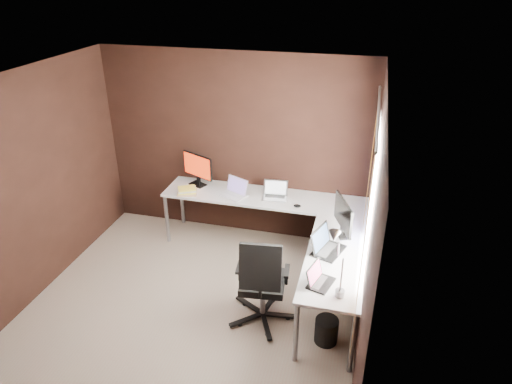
{
  "coord_description": "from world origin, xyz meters",
  "views": [
    {
      "loc": [
        1.67,
        -3.6,
        3.45
      ],
      "look_at": [
        0.5,
        0.95,
        1.06
      ],
      "focal_mm": 32.0,
      "sensor_mm": 36.0,
      "label": 1
    }
  ],
  "objects_px": {
    "laptop_silver": "(275,194)",
    "wastebasket": "(326,330)",
    "drawer_pedestal": "(333,249)",
    "laptop_black_big": "(325,246)",
    "desk_lamp": "(336,254)",
    "office_chair": "(262,296)",
    "book_stack": "(187,191)",
    "monitor_right": "(343,216)",
    "laptop_white": "(234,192)",
    "monitor_left": "(198,168)",
    "laptop_black_small": "(318,279)"
  },
  "relations": [
    {
      "from": "laptop_black_big",
      "to": "office_chair",
      "type": "bearing_deg",
      "value": 142.9
    },
    {
      "from": "book_stack",
      "to": "laptop_white",
      "type": "bearing_deg",
      "value": 10.38
    },
    {
      "from": "monitor_left",
      "to": "laptop_black_big",
      "type": "bearing_deg",
      "value": -7.41
    },
    {
      "from": "laptop_white",
      "to": "monitor_left",
      "type": "bearing_deg",
      "value": -172.53
    },
    {
      "from": "laptop_black_small",
      "to": "office_chair",
      "type": "xyz_separation_m",
      "value": [
        -0.58,
        0.17,
        -0.46
      ]
    },
    {
      "from": "monitor_left",
      "to": "desk_lamp",
      "type": "xyz_separation_m",
      "value": [
        2.01,
        -1.8,
        0.15
      ]
    },
    {
      "from": "office_chair",
      "to": "book_stack",
      "type": "bearing_deg",
      "value": 129.73
    },
    {
      "from": "book_stack",
      "to": "office_chair",
      "type": "bearing_deg",
      "value": -43.6
    },
    {
      "from": "laptop_silver",
      "to": "desk_lamp",
      "type": "xyz_separation_m",
      "value": [
        0.92,
        -1.7,
        0.35
      ]
    },
    {
      "from": "laptop_silver",
      "to": "wastebasket",
      "type": "xyz_separation_m",
      "value": [
        0.89,
        -1.6,
        -0.64
      ]
    },
    {
      "from": "laptop_white",
      "to": "wastebasket",
      "type": "height_order",
      "value": "laptop_white"
    },
    {
      "from": "wastebasket",
      "to": "laptop_black_small",
      "type": "bearing_deg",
      "value": -166.76
    },
    {
      "from": "book_stack",
      "to": "office_chair",
      "type": "xyz_separation_m",
      "value": [
        1.33,
        -1.26,
        -0.46
      ]
    },
    {
      "from": "drawer_pedestal",
      "to": "book_stack",
      "type": "height_order",
      "value": "book_stack"
    },
    {
      "from": "book_stack",
      "to": "desk_lamp",
      "type": "relative_size",
      "value": 0.47
    },
    {
      "from": "monitor_right",
      "to": "book_stack",
      "type": "height_order",
      "value": "monitor_right"
    },
    {
      "from": "wastebasket",
      "to": "book_stack",
      "type": "bearing_deg",
      "value": 145.2
    },
    {
      "from": "laptop_black_small",
      "to": "wastebasket",
      "type": "bearing_deg",
      "value": -60.26
    },
    {
      "from": "laptop_black_big",
      "to": "wastebasket",
      "type": "distance_m",
      "value": 0.85
    },
    {
      "from": "laptop_black_small",
      "to": "wastebasket",
      "type": "xyz_separation_m",
      "value": [
        0.12,
        0.03,
        -0.64
      ]
    },
    {
      "from": "laptop_silver",
      "to": "laptop_black_small",
      "type": "relative_size",
      "value": 1.01
    },
    {
      "from": "drawer_pedestal",
      "to": "laptop_silver",
      "type": "xyz_separation_m",
      "value": [
        -0.82,
        0.36,
        0.48
      ]
    },
    {
      "from": "monitor_left",
      "to": "desk_lamp",
      "type": "distance_m",
      "value": 2.7
    },
    {
      "from": "monitor_right",
      "to": "drawer_pedestal",
      "type": "bearing_deg",
      "value": -7.58
    },
    {
      "from": "monitor_right",
      "to": "laptop_white",
      "type": "relative_size",
      "value": 1.26
    },
    {
      "from": "monitor_left",
      "to": "wastebasket",
      "type": "distance_m",
      "value": 2.74
    },
    {
      "from": "laptop_black_big",
      "to": "laptop_white",
      "type": "bearing_deg",
      "value": 71.78
    },
    {
      "from": "drawer_pedestal",
      "to": "book_stack",
      "type": "bearing_deg",
      "value": 174.87
    },
    {
      "from": "desk_lamp",
      "to": "office_chair",
      "type": "bearing_deg",
      "value": 154.22
    },
    {
      "from": "desk_lamp",
      "to": "office_chair",
      "type": "distance_m",
      "value": 1.13
    },
    {
      "from": "laptop_silver",
      "to": "laptop_black_big",
      "type": "relative_size",
      "value": 0.75
    },
    {
      "from": "drawer_pedestal",
      "to": "laptop_black_small",
      "type": "relative_size",
      "value": 1.84
    },
    {
      "from": "desk_lamp",
      "to": "book_stack",
      "type": "bearing_deg",
      "value": 136.6
    },
    {
      "from": "laptop_silver",
      "to": "wastebasket",
      "type": "distance_m",
      "value": 1.93
    },
    {
      "from": "laptop_white",
      "to": "wastebasket",
      "type": "bearing_deg",
      "value": -22.17
    },
    {
      "from": "monitor_left",
      "to": "laptop_black_big",
      "type": "height_order",
      "value": "monitor_left"
    },
    {
      "from": "drawer_pedestal",
      "to": "laptop_white",
      "type": "height_order",
      "value": "laptop_white"
    },
    {
      "from": "drawer_pedestal",
      "to": "laptop_black_big",
      "type": "xyz_separation_m",
      "value": [
        -0.05,
        -0.69,
        0.48
      ]
    },
    {
      "from": "laptop_white",
      "to": "laptop_black_big",
      "type": "height_order",
      "value": "laptop_black_big"
    },
    {
      "from": "desk_lamp",
      "to": "laptop_black_big",
      "type": "bearing_deg",
      "value": 95.79
    },
    {
      "from": "book_stack",
      "to": "desk_lamp",
      "type": "xyz_separation_m",
      "value": [
        2.06,
        -1.51,
        0.36
      ]
    },
    {
      "from": "drawer_pedestal",
      "to": "monitor_right",
      "type": "relative_size",
      "value": 1.2
    },
    {
      "from": "laptop_silver",
      "to": "desk_lamp",
      "type": "distance_m",
      "value": 1.96
    },
    {
      "from": "laptop_white",
      "to": "laptop_silver",
      "type": "distance_m",
      "value": 0.53
    },
    {
      "from": "laptop_silver",
      "to": "laptop_black_small",
      "type": "distance_m",
      "value": 1.8
    },
    {
      "from": "monitor_left",
      "to": "laptop_silver",
      "type": "bearing_deg",
      "value": 19.17
    },
    {
      "from": "monitor_right",
      "to": "laptop_black_small",
      "type": "xyz_separation_m",
      "value": [
        -0.14,
        -0.9,
        -0.21
      ]
    },
    {
      "from": "monitor_right",
      "to": "office_chair",
      "type": "xyz_separation_m",
      "value": [
        -0.73,
        -0.73,
        -0.67
      ]
    },
    {
      "from": "monitor_left",
      "to": "laptop_black_small",
      "type": "relative_size",
      "value": 1.44
    },
    {
      "from": "monitor_right",
      "to": "desk_lamp",
      "type": "height_order",
      "value": "desk_lamp"
    }
  ]
}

